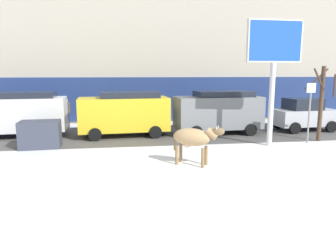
{
  "coord_description": "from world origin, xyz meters",
  "views": [
    {
      "loc": [
        -1.22,
        -9.25,
        3.3
      ],
      "look_at": [
        0.57,
        3.53,
        1.1
      ],
      "focal_mm": 33.58,
      "sensor_mm": 36.0,
      "label": 1
    }
  ],
  "objects_px": {
    "pedestrian_near_billboard": "(67,113)",
    "street_sign": "(310,108)",
    "car_white_van": "(20,113)",
    "cow_tan": "(193,138)",
    "car_grey_van": "(218,111)",
    "dumpster": "(40,134)",
    "pedestrian_by_cars": "(122,112)",
    "billboard": "(274,49)",
    "bare_tree_left_lot": "(321,100)",
    "car_yellow_van": "(124,113)",
    "car_silver_hatchback": "(304,114)"
  },
  "relations": [
    {
      "from": "pedestrian_near_billboard",
      "to": "street_sign",
      "type": "xyz_separation_m",
      "value": [
        12.01,
        -5.91,
        0.79
      ]
    },
    {
      "from": "pedestrian_near_billboard",
      "to": "car_white_van",
      "type": "bearing_deg",
      "value": -128.05
    },
    {
      "from": "street_sign",
      "to": "car_white_van",
      "type": "bearing_deg",
      "value": 166.05
    },
    {
      "from": "cow_tan",
      "to": "pedestrian_near_billboard",
      "type": "distance_m",
      "value": 10.48
    },
    {
      "from": "car_grey_van",
      "to": "dumpster",
      "type": "distance_m",
      "value": 9.03
    },
    {
      "from": "pedestrian_by_cars",
      "to": "dumpster",
      "type": "bearing_deg",
      "value": -124.9
    },
    {
      "from": "street_sign",
      "to": "cow_tan",
      "type": "bearing_deg",
      "value": -155.7
    },
    {
      "from": "billboard",
      "to": "pedestrian_by_cars",
      "type": "bearing_deg",
      "value": 137.45
    },
    {
      "from": "pedestrian_near_billboard",
      "to": "dumpster",
      "type": "bearing_deg",
      "value": -93.29
    },
    {
      "from": "bare_tree_left_lot",
      "to": "pedestrian_by_cars",
      "type": "bearing_deg",
      "value": 149.87
    },
    {
      "from": "cow_tan",
      "to": "dumpster",
      "type": "bearing_deg",
      "value": 149.86
    },
    {
      "from": "cow_tan",
      "to": "billboard",
      "type": "xyz_separation_m",
      "value": [
        4.13,
        2.54,
        3.32
      ]
    },
    {
      "from": "bare_tree_left_lot",
      "to": "street_sign",
      "type": "height_order",
      "value": "bare_tree_left_lot"
    },
    {
      "from": "car_grey_van",
      "to": "street_sign",
      "type": "relative_size",
      "value": 1.68
    },
    {
      "from": "billboard",
      "to": "car_white_van",
      "type": "distance_m",
      "value": 12.83
    },
    {
      "from": "pedestrian_by_cars",
      "to": "car_white_van",
      "type": "bearing_deg",
      "value": -154.76
    },
    {
      "from": "bare_tree_left_lot",
      "to": "car_white_van",
      "type": "bearing_deg",
      "value": 168.17
    },
    {
      "from": "car_white_van",
      "to": "car_yellow_van",
      "type": "height_order",
      "value": "same"
    },
    {
      "from": "cow_tan",
      "to": "pedestrian_by_cars",
      "type": "xyz_separation_m",
      "value": [
        -2.57,
        8.69,
        -0.11
      ]
    },
    {
      "from": "car_white_van",
      "to": "dumpster",
      "type": "height_order",
      "value": "car_white_van"
    },
    {
      "from": "pedestrian_near_billboard",
      "to": "dumpster",
      "type": "height_order",
      "value": "pedestrian_near_billboard"
    },
    {
      "from": "car_silver_hatchback",
      "to": "street_sign",
      "type": "relative_size",
      "value": 1.28
    },
    {
      "from": "billboard",
      "to": "pedestrian_by_cars",
      "type": "xyz_separation_m",
      "value": [
        -6.7,
        6.15,
        -3.43
      ]
    },
    {
      "from": "cow_tan",
      "to": "bare_tree_left_lot",
      "type": "relative_size",
      "value": 0.51
    },
    {
      "from": "car_grey_van",
      "to": "street_sign",
      "type": "distance_m",
      "value": 4.56
    },
    {
      "from": "car_white_van",
      "to": "bare_tree_left_lot",
      "type": "bearing_deg",
      "value": -11.83
    },
    {
      "from": "billboard",
      "to": "street_sign",
      "type": "height_order",
      "value": "billboard"
    },
    {
      "from": "street_sign",
      "to": "car_yellow_van",
      "type": "bearing_deg",
      "value": 161.38
    },
    {
      "from": "car_silver_hatchback",
      "to": "car_white_van",
      "type": "bearing_deg",
      "value": 178.58
    },
    {
      "from": "pedestrian_by_cars",
      "to": "cow_tan",
      "type": "bearing_deg",
      "value": -73.53
    },
    {
      "from": "car_yellow_van",
      "to": "billboard",
      "type": "bearing_deg",
      "value": -25.54
    },
    {
      "from": "car_grey_van",
      "to": "car_silver_hatchback",
      "type": "bearing_deg",
      "value": 2.51
    },
    {
      "from": "cow_tan",
      "to": "pedestrian_by_cars",
      "type": "distance_m",
      "value": 9.07
    },
    {
      "from": "car_grey_van",
      "to": "pedestrian_by_cars",
      "type": "xyz_separation_m",
      "value": [
        -5.2,
        3.06,
        -0.36
      ]
    },
    {
      "from": "pedestrian_near_billboard",
      "to": "street_sign",
      "type": "relative_size",
      "value": 0.61
    },
    {
      "from": "car_silver_hatchback",
      "to": "car_grey_van",
      "type": "bearing_deg",
      "value": -177.49
    },
    {
      "from": "billboard",
      "to": "car_yellow_van",
      "type": "distance_m",
      "value": 7.88
    },
    {
      "from": "pedestrian_by_cars",
      "to": "dumpster",
      "type": "distance_m",
      "value": 6.26
    },
    {
      "from": "car_white_van",
      "to": "car_grey_van",
      "type": "height_order",
      "value": "same"
    },
    {
      "from": "car_grey_van",
      "to": "pedestrian_near_billboard",
      "type": "bearing_deg",
      "value": 160.13
    },
    {
      "from": "cow_tan",
      "to": "pedestrian_by_cars",
      "type": "relative_size",
      "value": 1.06
    },
    {
      "from": "cow_tan",
      "to": "street_sign",
      "type": "distance_m",
      "value": 6.79
    },
    {
      "from": "billboard",
      "to": "car_silver_hatchback",
      "type": "bearing_deg",
      "value": 42.26
    },
    {
      "from": "pedestrian_near_billboard",
      "to": "street_sign",
      "type": "distance_m",
      "value": 13.41
    },
    {
      "from": "billboard",
      "to": "pedestrian_near_billboard",
      "type": "xyz_separation_m",
      "value": [
        -9.98,
        6.15,
        -3.43
      ]
    },
    {
      "from": "car_grey_van",
      "to": "bare_tree_left_lot",
      "type": "distance_m",
      "value": 5.06
    },
    {
      "from": "car_white_van",
      "to": "dumpster",
      "type": "bearing_deg",
      "value": -58.72
    },
    {
      "from": "car_silver_hatchback",
      "to": "dumpster",
      "type": "bearing_deg",
      "value": -170.67
    },
    {
      "from": "car_silver_hatchback",
      "to": "pedestrian_by_cars",
      "type": "distance_m",
      "value": 10.73
    },
    {
      "from": "pedestrian_near_billboard",
      "to": "pedestrian_by_cars",
      "type": "bearing_deg",
      "value": 0.0
    }
  ]
}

